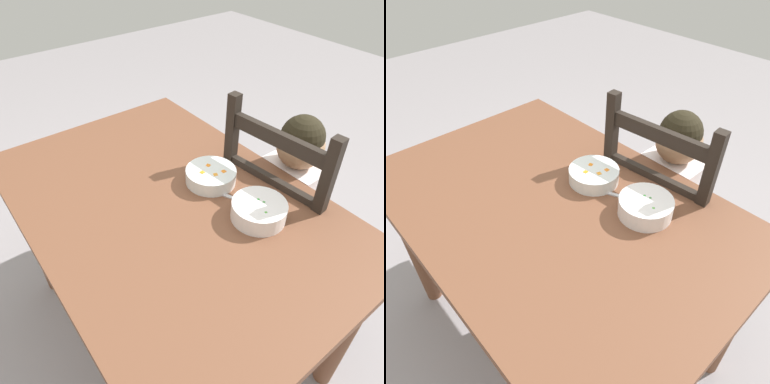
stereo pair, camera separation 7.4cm
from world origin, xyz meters
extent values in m
plane|color=gray|center=(0.00, 0.00, 0.00)|extent=(8.00, 8.00, 0.00)
cube|color=brown|center=(0.00, 0.00, 0.75)|extent=(1.27, 0.85, 0.04)
cylinder|color=brown|center=(-0.56, -0.35, 0.37)|extent=(0.07, 0.07, 0.73)
cylinder|color=brown|center=(-0.56, 0.35, 0.37)|extent=(0.07, 0.07, 0.73)
cylinder|color=brown|center=(0.56, 0.35, 0.37)|extent=(0.07, 0.07, 0.73)
cube|color=black|center=(0.12, 0.53, 0.45)|extent=(0.46, 0.46, 0.02)
cube|color=black|center=(0.29, 0.73, 0.22)|extent=(0.04, 0.04, 0.44)
cube|color=black|center=(-0.09, 0.70, 0.22)|extent=(0.04, 0.04, 0.44)
cube|color=black|center=(0.33, 0.35, 0.22)|extent=(0.04, 0.04, 0.44)
cube|color=black|center=(-0.05, 0.32, 0.22)|extent=(0.04, 0.04, 0.44)
cube|color=black|center=(0.33, 0.35, 0.75)|extent=(0.04, 0.04, 0.58)
cube|color=black|center=(-0.05, 0.32, 0.75)|extent=(0.04, 0.04, 0.58)
cube|color=black|center=(0.14, 0.34, 0.95)|extent=(0.36, 0.06, 0.05)
cube|color=black|center=(0.14, 0.34, 0.78)|extent=(0.36, 0.06, 0.05)
cube|color=white|center=(0.12, 0.50, 0.62)|extent=(0.22, 0.14, 0.32)
sphere|color=#A87E5B|center=(0.12, 0.50, 0.85)|extent=(0.17, 0.17, 0.17)
sphere|color=black|center=(0.12, 0.50, 0.89)|extent=(0.16, 0.16, 0.16)
cylinder|color=#3F4C72|center=(0.07, 0.38, 0.23)|extent=(0.07, 0.07, 0.46)
cylinder|color=#3F4C72|center=(0.18, 0.38, 0.23)|extent=(0.07, 0.07, 0.46)
cylinder|color=white|center=(-0.01, 0.40, 0.70)|extent=(0.06, 0.24, 0.13)
cylinder|color=white|center=(0.25, 0.40, 0.70)|extent=(0.06, 0.24, 0.13)
cylinder|color=white|center=(0.24, 0.18, 0.80)|extent=(0.17, 0.17, 0.06)
cylinder|color=white|center=(0.24, 0.18, 0.78)|extent=(0.08, 0.08, 0.01)
cylinder|color=green|center=(0.24, 0.18, 0.81)|extent=(0.14, 0.14, 0.03)
sphere|color=#459445|center=(0.24, 0.19, 0.83)|extent=(0.01, 0.01, 0.01)
sphere|color=#53A63D|center=(0.27, 0.16, 0.83)|extent=(0.01, 0.01, 0.01)
sphere|color=green|center=(0.22, 0.19, 0.83)|extent=(0.01, 0.01, 0.01)
cylinder|color=white|center=(0.01, 0.18, 0.80)|extent=(0.17, 0.17, 0.05)
cylinder|color=white|center=(0.01, 0.18, 0.78)|extent=(0.08, 0.08, 0.01)
cylinder|color=orange|center=(0.01, 0.18, 0.81)|extent=(0.14, 0.14, 0.03)
cube|color=orange|center=(0.04, 0.17, 0.82)|extent=(0.02, 0.02, 0.01)
cube|color=orange|center=(0.00, 0.14, 0.82)|extent=(0.02, 0.02, 0.01)
cube|color=orange|center=(0.04, 0.20, 0.82)|extent=(0.01, 0.01, 0.01)
cube|color=orange|center=(-0.02, 0.18, 0.82)|extent=(0.02, 0.02, 0.01)
cube|color=silver|center=(0.13, 0.18, 0.78)|extent=(0.09, 0.05, 0.00)
ellipsoid|color=silver|center=(0.07, 0.15, 0.78)|extent=(0.05, 0.05, 0.01)
camera|label=1|loc=(0.75, -0.48, 1.56)|focal=33.95mm
camera|label=2|loc=(0.71, -0.54, 1.56)|focal=33.95mm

